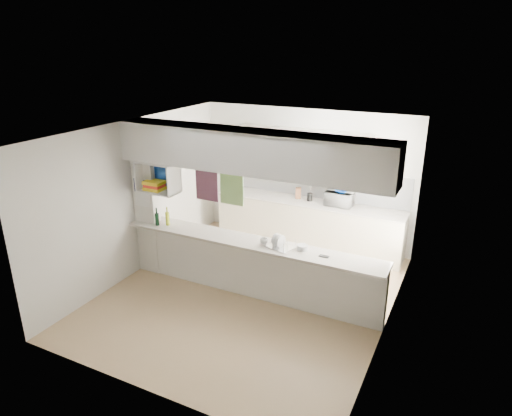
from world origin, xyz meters
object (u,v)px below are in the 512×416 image
Objects in this scene: bowl at (341,191)px; dish_rack at (280,242)px; wine_bottles at (162,218)px; microwave at (339,199)px.

bowl is 2.12m from dish_rack.
wine_bottles reaches higher than dish_rack.
bowl reaches higher than dish_rack.
bowl is at bearing 99.35° from dish_rack.
microwave reaches higher than dish_rack.
bowl is (0.03, -0.04, 0.16)m from microwave.
bowl is 0.52× the size of dish_rack.
bowl is at bearing 133.90° from microwave.
bowl reaches higher than wine_bottles.
wine_bottles is (-2.06, -0.07, 0.04)m from dish_rack.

